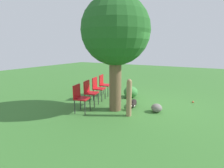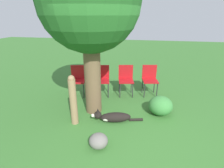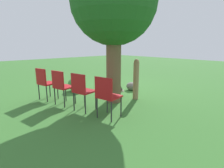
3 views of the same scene
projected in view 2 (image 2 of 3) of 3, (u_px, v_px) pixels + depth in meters
The scene contains 10 objects.
ground_plane at pixel (122, 130), 3.80m from camera, with size 30.00×30.00×0.00m, color #38702D.
oak_tree at pixel (89, 3), 3.64m from camera, with size 2.18×2.18×3.70m.
dog at pixel (113, 117), 4.07m from camera, with size 0.41×1.18×0.33m.
fence_post at pixel (73, 100), 3.85m from camera, with size 0.16×0.16×1.17m.
red_chair_0 at pixel (150, 78), 5.36m from camera, with size 0.50×0.51×0.92m.
red_chair_1 at pixel (126, 78), 5.35m from camera, with size 0.50×0.51×0.92m.
red_chair_2 at pixel (102, 78), 5.35m from camera, with size 0.50×0.51×0.92m.
red_chair_3 at pixel (78, 78), 5.34m from camera, with size 0.50×0.51×0.92m.
garden_rock at pixel (98, 141), 3.27m from camera, with size 0.35×0.36×0.28m.
low_shrub at pixel (160, 106), 4.35m from camera, with size 0.59×0.59×0.47m.
Camera 2 is at (-3.14, -0.37, 2.33)m, focal length 28.00 mm.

